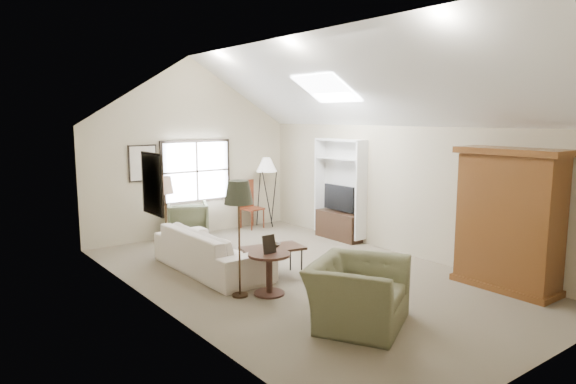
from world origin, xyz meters
TOP-DOWN VIEW (x-y plane):
  - room_shell at (0.00, 0.00)m, footprint 5.01×8.01m
  - window at (0.10, 3.96)m, footprint 1.72×0.08m
  - skylight at (1.30, 0.90)m, footprint 0.80×1.20m
  - wall_art at (-1.88, 1.94)m, footprint 1.97×3.71m
  - armoire at (2.18, -2.40)m, footprint 0.60×1.50m
  - tv_alcove at (2.34, 1.60)m, footprint 0.32×1.30m
  - media_console at (2.32, 1.60)m, footprint 0.34×1.18m
  - tv_panel at (2.32, 1.60)m, footprint 0.05×0.90m
  - sofa at (-1.05, 1.23)m, footprint 1.04×2.58m
  - armchair_near at (-0.70, -2.00)m, footprint 1.67×1.61m
  - armchair_far at (-0.28, 3.70)m, footprint 1.15×1.16m
  - coffee_table at (-0.42, 0.28)m, footprint 1.11×0.75m
  - bowl at (-0.42, 0.28)m, footprint 0.29×0.29m
  - side_table at (-0.95, -0.37)m, footprint 0.65×0.65m
  - side_chair at (1.43, 3.70)m, footprint 0.51×0.51m
  - tripod_lamp at (1.86, 3.70)m, footprint 0.62×0.62m
  - dark_lamp at (-1.35, -0.17)m, footprint 0.43×0.43m
  - tan_lamp at (-1.35, 2.43)m, footprint 0.33×0.33m

SIDE VIEW (x-z plane):
  - coffee_table at x=-0.42m, z-range 0.00..0.52m
  - media_console at x=2.32m, z-range 0.00..0.60m
  - side_table at x=-0.95m, z-range 0.00..0.64m
  - sofa at x=-1.05m, z-range 0.00..0.75m
  - armchair_far at x=-0.28m, z-range 0.00..0.81m
  - armchair_near at x=-0.70m, z-range 0.00..0.84m
  - bowl at x=-0.42m, z-range 0.52..0.58m
  - side_chair at x=1.43m, z-range 0.00..1.16m
  - tan_lamp at x=-1.35m, z-range 0.00..1.61m
  - tripod_lamp at x=1.86m, z-range 0.00..1.72m
  - dark_lamp at x=-1.35m, z-range 0.00..1.79m
  - tv_panel at x=2.32m, z-range 0.65..1.20m
  - armoire at x=2.18m, z-range 0.00..2.20m
  - tv_alcove at x=2.34m, z-range 0.10..2.20m
  - window at x=0.10m, z-range 0.74..2.16m
  - wall_art at x=-1.88m, z-range 1.29..2.17m
  - room_shell at x=0.00m, z-range 1.21..5.21m
  - skylight at x=1.30m, z-range 2.96..3.48m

